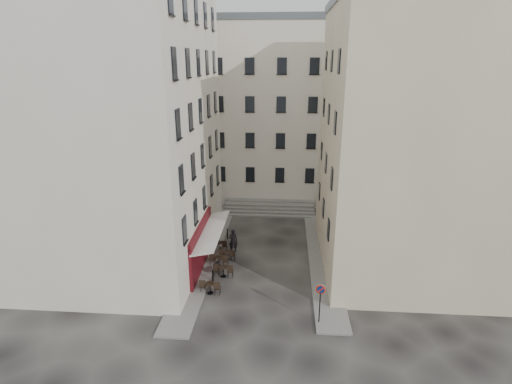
# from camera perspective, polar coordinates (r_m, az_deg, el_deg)

# --- Properties ---
(ground) EXTENTS (90.00, 90.00, 0.00)m
(ground) POSITION_cam_1_polar(r_m,az_deg,el_deg) (28.85, 0.71, -12.01)
(ground) COLOR black
(ground) RESTS_ON ground
(sidewalk_left) EXTENTS (2.00, 22.00, 0.12)m
(sidewalk_left) POSITION_cam_1_polar(r_m,az_deg,el_deg) (32.85, -6.77, -7.99)
(sidewalk_left) COLOR slate
(sidewalk_left) RESTS_ON ground
(sidewalk_right) EXTENTS (2.00, 18.00, 0.12)m
(sidewalk_right) POSITION_cam_1_polar(r_m,az_deg,el_deg) (31.54, 9.36, -9.31)
(sidewalk_right) COLOR slate
(sidewalk_right) RESTS_ON ground
(building_left) EXTENTS (12.20, 16.20, 20.60)m
(building_left) POSITION_cam_1_polar(r_m,az_deg,el_deg) (30.60, -19.13, 9.36)
(building_left) COLOR beige
(building_left) RESTS_ON ground
(building_right) EXTENTS (12.20, 14.20, 18.60)m
(building_right) POSITION_cam_1_polar(r_m,az_deg,el_deg) (30.16, 21.73, 7.01)
(building_right) COLOR #BCAD8B
(building_right) RESTS_ON ground
(building_back) EXTENTS (18.20, 10.20, 18.60)m
(building_back) POSITION_cam_1_polar(r_m,az_deg,el_deg) (44.20, 1.05, 11.58)
(building_back) COLOR beige
(building_back) RESTS_ON ground
(cafe_storefront) EXTENTS (1.74, 7.30, 3.50)m
(cafe_storefront) POSITION_cam_1_polar(r_m,az_deg,el_deg) (29.38, -7.65, -7.43)
(cafe_storefront) COLOR #420910
(cafe_storefront) RESTS_ON ground
(stone_steps) EXTENTS (9.00, 3.15, 0.80)m
(stone_steps) POSITION_cam_1_polar(r_m,az_deg,el_deg) (40.03, 1.86, -2.34)
(stone_steps) COLOR slate
(stone_steps) RESTS_ON ground
(bollard_near) EXTENTS (0.12, 0.12, 0.98)m
(bollard_near) POSITION_cam_1_polar(r_m,az_deg,el_deg) (28.09, -6.20, -11.79)
(bollard_near) COLOR black
(bollard_near) RESTS_ON ground
(bollard_mid) EXTENTS (0.12, 0.12, 0.98)m
(bollard_mid) POSITION_cam_1_polar(r_m,az_deg,el_deg) (31.11, -5.04, -8.56)
(bollard_mid) COLOR black
(bollard_mid) RESTS_ON ground
(bollard_far) EXTENTS (0.12, 0.12, 0.98)m
(bollard_far) POSITION_cam_1_polar(r_m,az_deg,el_deg) (34.22, -4.11, -5.91)
(bollard_far) COLOR black
(bollard_far) RESTS_ON ground
(no_parking_sign) EXTENTS (0.58, 0.17, 2.57)m
(no_parking_sign) POSITION_cam_1_polar(r_m,az_deg,el_deg) (23.70, 9.17, -14.52)
(no_parking_sign) COLOR black
(no_parking_sign) RESTS_ON ground
(bistro_table_a) EXTENTS (1.39, 0.65, 0.97)m
(bistro_table_a) POSITION_cam_1_polar(r_m,az_deg,el_deg) (26.94, -6.56, -13.31)
(bistro_table_a) COLOR black
(bistro_table_a) RESTS_ON ground
(bistro_table_b) EXTENTS (1.43, 0.67, 1.00)m
(bistro_table_b) POSITION_cam_1_polar(r_m,az_deg,el_deg) (28.67, -4.67, -11.09)
(bistro_table_b) COLOR black
(bistro_table_b) RESTS_ON ground
(bistro_table_c) EXTENTS (1.41, 0.66, 0.99)m
(bistro_table_c) POSITION_cam_1_polar(r_m,az_deg,el_deg) (29.99, -5.29, -9.71)
(bistro_table_c) COLOR black
(bistro_table_c) RESTS_ON ground
(bistro_table_d) EXTENTS (1.25, 0.59, 0.88)m
(bistro_table_d) POSITION_cam_1_polar(r_m,az_deg,el_deg) (30.87, -4.14, -8.92)
(bistro_table_d) COLOR black
(bistro_table_d) RESTS_ON ground
(bistro_table_e) EXTENTS (1.34, 0.63, 0.94)m
(bistro_table_e) POSITION_cam_1_polar(r_m,az_deg,el_deg) (32.30, -5.30, -7.58)
(bistro_table_e) COLOR black
(bistro_table_e) RESTS_ON ground
(pedestrian) EXTENTS (0.77, 0.58, 1.91)m
(pedestrian) POSITION_cam_1_polar(r_m,az_deg,el_deg) (31.89, -3.29, -6.94)
(pedestrian) COLOR black
(pedestrian) RESTS_ON ground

